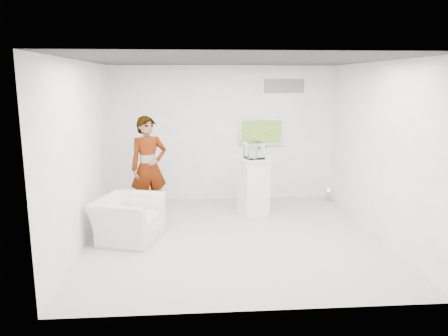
% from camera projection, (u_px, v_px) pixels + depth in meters
% --- Properties ---
extents(room, '(5.01, 5.01, 3.00)m').
position_uv_depth(room, '(234.00, 152.00, 7.32)').
color(room, '#B7B3A8').
rests_on(room, ground).
extents(tv, '(1.00, 0.08, 0.60)m').
position_uv_depth(tv, '(261.00, 132.00, 9.77)').
color(tv, silver).
rests_on(tv, room).
extents(logo_decal, '(0.90, 0.02, 0.30)m').
position_uv_depth(logo_decal, '(284.00, 86.00, 9.65)').
color(logo_decal, slate).
rests_on(logo_decal, room).
extents(person, '(0.86, 0.72, 2.01)m').
position_uv_depth(person, '(149.00, 167.00, 8.55)').
color(person, silver).
rests_on(person, room).
extents(armchair, '(1.27, 1.36, 0.73)m').
position_uv_depth(armchair, '(128.00, 219.00, 7.44)').
color(armchair, silver).
rests_on(armchair, room).
extents(pedestal, '(0.68, 0.68, 1.15)m').
position_uv_depth(pedestal, '(254.00, 187.00, 8.81)').
color(pedestal, white).
rests_on(pedestal, room).
extents(floor_uplight, '(0.19, 0.19, 0.26)m').
position_uv_depth(floor_uplight, '(328.00, 195.00, 9.86)').
color(floor_uplight, silver).
rests_on(floor_uplight, room).
extents(vitrine, '(0.41, 0.41, 0.33)m').
position_uv_depth(vitrine, '(254.00, 150.00, 8.66)').
color(vitrine, white).
rests_on(vitrine, pedestal).
extents(console, '(0.08, 0.18, 0.24)m').
position_uv_depth(console, '(254.00, 153.00, 8.67)').
color(console, white).
rests_on(console, pedestal).
extents(wii_remote, '(0.07, 0.15, 0.04)m').
position_uv_depth(wii_remote, '(157.00, 125.00, 8.63)').
color(wii_remote, white).
rests_on(wii_remote, person).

